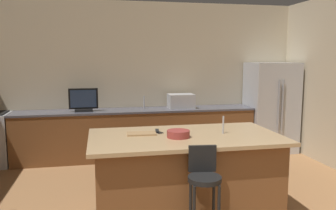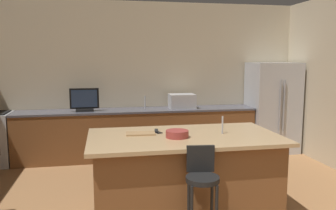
% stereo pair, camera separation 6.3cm
% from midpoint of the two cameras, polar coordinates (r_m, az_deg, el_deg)
% --- Properties ---
extents(wall_back, '(6.78, 0.12, 2.93)m').
position_cam_midpoint_polar(wall_back, '(6.67, -4.71, 4.42)').
color(wall_back, beige).
rests_on(wall_back, ground_plane).
extents(counter_back, '(4.43, 0.62, 0.92)m').
position_cam_midpoint_polar(counter_back, '(6.43, -4.78, -4.77)').
color(counter_back, brown).
rests_on(counter_back, ground_plane).
extents(kitchen_island, '(2.31, 1.26, 0.93)m').
position_cam_midpoint_polar(kitchen_island, '(4.27, 3.15, -11.09)').
color(kitchen_island, black).
rests_on(kitchen_island, ground_plane).
extents(refrigerator, '(0.92, 0.75, 1.78)m').
position_cam_midpoint_polar(refrigerator, '(7.09, 17.33, -0.39)').
color(refrigerator, '#B7BABF').
rests_on(refrigerator, ground_plane).
extents(microwave, '(0.48, 0.36, 0.27)m').
position_cam_midpoint_polar(microwave, '(6.47, 2.62, 0.65)').
color(microwave, '#B7BABF').
rests_on(microwave, counter_back).
extents(tv_monitor, '(0.51, 0.16, 0.42)m').
position_cam_midpoint_polar(tv_monitor, '(6.24, -13.56, 0.71)').
color(tv_monitor, black).
rests_on(tv_monitor, counter_back).
extents(sink_faucet_back, '(0.02, 0.02, 0.24)m').
position_cam_midpoint_polar(sink_faucet_back, '(6.44, -3.59, 0.49)').
color(sink_faucet_back, '#B2B2B7').
rests_on(sink_faucet_back, counter_back).
extents(sink_faucet_island, '(0.02, 0.02, 0.22)m').
position_cam_midpoint_polar(sink_faucet_island, '(4.26, 9.54, -3.31)').
color(sink_faucet_island, '#B2B2B7').
rests_on(sink_faucet_island, kitchen_island).
extents(bar_stool_center, '(0.34, 0.35, 0.97)m').
position_cam_midpoint_polar(bar_stool_center, '(3.55, 6.22, -13.31)').
color(bar_stool_center, black).
rests_on(bar_stool_center, ground_plane).
extents(fruit_bowl, '(0.27, 0.27, 0.09)m').
position_cam_midpoint_polar(fruit_bowl, '(4.02, 2.00, -4.87)').
color(fruit_bowl, '#993833').
rests_on(fruit_bowl, kitchen_island).
extents(cell_phone, '(0.12, 0.17, 0.01)m').
position_cam_midpoint_polar(cell_phone, '(4.29, -1.39, -4.58)').
color(cell_phone, black).
rests_on(cell_phone, kitchen_island).
extents(tv_remote, '(0.07, 0.17, 0.02)m').
position_cam_midpoint_polar(tv_remote, '(4.34, -1.55, -4.35)').
color(tv_remote, black).
rests_on(tv_remote, kitchen_island).
extents(cutting_board, '(0.37, 0.22, 0.02)m').
position_cam_midpoint_polar(cutting_board, '(4.20, -4.18, -4.79)').
color(cutting_board, '#A87F51').
rests_on(cutting_board, kitchen_island).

